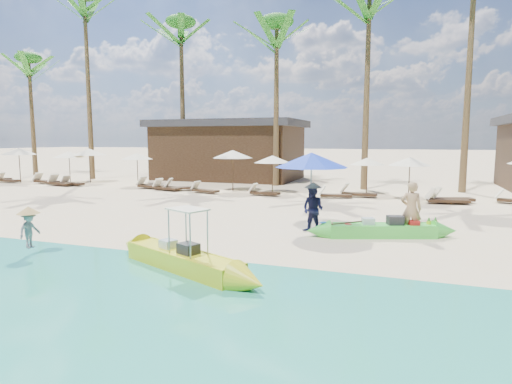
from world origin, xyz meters
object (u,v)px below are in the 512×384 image
(green_canoe, at_px, (381,230))
(blue_umbrella, at_px, (312,160))
(tourist, at_px, (411,209))
(yellow_canoe, at_px, (183,260))

(green_canoe, xyz_separation_m, blue_umbrella, (-2.24, 0.27, 2.06))
(tourist, bearing_deg, yellow_canoe, 43.31)
(yellow_canoe, relative_size, blue_umbrella, 2.06)
(green_canoe, height_order, tourist, tourist)
(green_canoe, distance_m, blue_umbrella, 3.05)
(green_canoe, bearing_deg, yellow_canoe, -148.88)
(yellow_canoe, height_order, tourist, tourist)
(tourist, xyz_separation_m, blue_umbrella, (-3.05, -0.07, 1.43))
(yellow_canoe, bearing_deg, tourist, 70.73)
(yellow_canoe, distance_m, blue_umbrella, 5.85)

